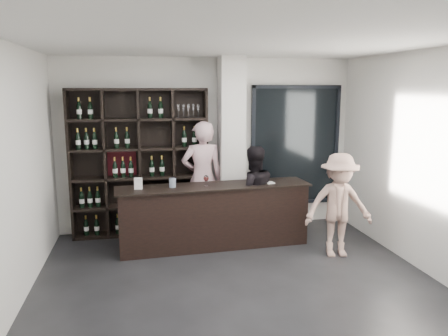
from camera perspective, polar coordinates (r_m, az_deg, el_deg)
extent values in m
cube|color=black|center=(5.28, 2.82, -16.73)|extent=(5.00, 5.50, 0.01)
cube|color=silver|center=(7.25, 0.96, 2.88)|extent=(0.40, 0.40, 2.90)
cube|color=black|center=(7.79, 9.30, 2.91)|extent=(1.60, 0.08, 2.10)
cube|color=black|center=(7.79, 9.30, 2.91)|extent=(1.48, 0.02, 1.98)
cube|color=black|center=(6.68, -1.29, -6.41)|extent=(2.84, 0.53, 0.93)
cube|color=black|center=(6.56, -1.30, -2.40)|extent=(2.92, 0.61, 0.03)
imported|color=#D0A4AB|center=(7.18, -2.84, -1.35)|extent=(0.70, 0.47, 1.88)
imported|color=black|center=(6.83, 3.78, -3.48)|extent=(0.76, 0.60, 1.53)
imported|color=gray|center=(6.46, 14.74, -4.73)|extent=(1.03, 0.68, 1.50)
cylinder|color=silver|center=(6.46, -6.74, -1.93)|extent=(0.13, 0.13, 0.13)
cube|color=white|center=(6.73, 6.03, -1.93)|extent=(0.13, 0.13, 0.02)
cube|color=white|center=(6.42, -11.14, -2.00)|extent=(0.12, 0.07, 0.17)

